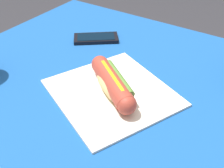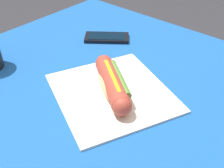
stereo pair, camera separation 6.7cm
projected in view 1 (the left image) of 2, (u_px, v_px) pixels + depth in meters
name	position (u px, v px, depth m)	size (l,w,h in m)	color
dining_table	(120.00, 132.00, 0.78)	(1.05, 0.88, 0.75)	brown
paper_wrapper	(112.00, 93.00, 0.69)	(0.28, 0.27, 0.01)	silver
hot_dog	(112.00, 83.00, 0.67)	(0.19, 0.15, 0.05)	#E5BC75
cell_phone	(96.00, 38.00, 0.92)	(0.15, 0.14, 0.01)	black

